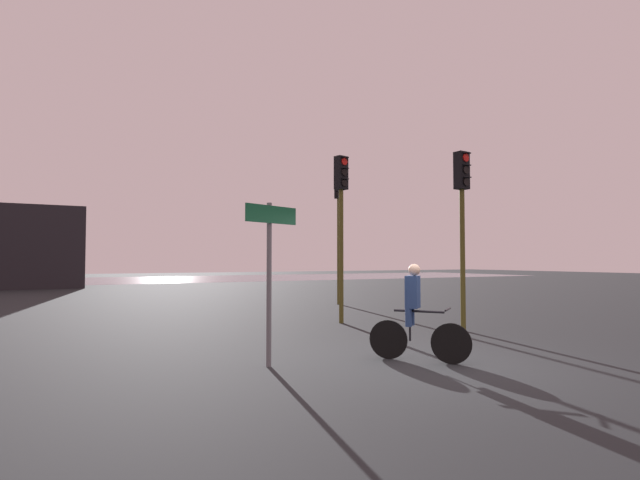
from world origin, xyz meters
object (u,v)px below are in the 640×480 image
(traffic_light_near_right, at_px, (462,206))
(traffic_light_center, at_px, (341,207))
(traffic_light_far_right, at_px, (339,215))
(direction_sign_post, at_px, (270,259))
(cyclist, at_px, (415,312))

(traffic_light_near_right, bearing_deg, traffic_light_center, -61.50)
(traffic_light_far_right, relative_size, traffic_light_center, 1.10)
(direction_sign_post, relative_size, cyclist, 1.60)
(traffic_light_near_right, bearing_deg, cyclist, 28.84)
(cyclist, bearing_deg, traffic_light_center, -145.05)
(traffic_light_far_right, distance_m, cyclist, 10.94)
(traffic_light_far_right, height_order, cyclist, traffic_light_far_right)
(traffic_light_near_right, distance_m, traffic_light_center, 3.20)
(traffic_light_center, distance_m, cyclist, 5.59)
(cyclist, bearing_deg, traffic_light_far_right, -151.79)
(traffic_light_near_right, height_order, direction_sign_post, traffic_light_near_right)
(traffic_light_far_right, relative_size, cyclist, 3.05)
(traffic_light_near_right, bearing_deg, traffic_light_far_right, -102.96)
(traffic_light_center, height_order, direction_sign_post, traffic_light_center)
(traffic_light_near_right, relative_size, traffic_light_center, 0.95)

